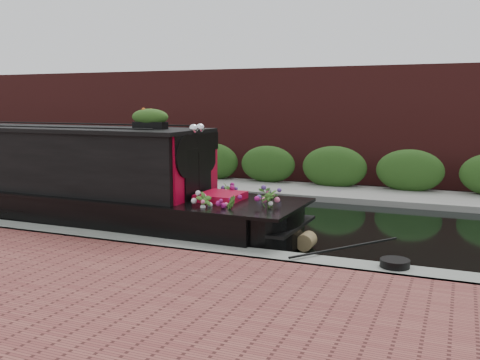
% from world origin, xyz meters
% --- Properties ---
extents(ground, '(80.00, 80.00, 0.00)m').
position_xyz_m(ground, '(0.00, 0.00, 0.00)').
color(ground, black).
rests_on(ground, ground).
extents(near_bank_coping, '(40.00, 0.60, 0.50)m').
position_xyz_m(near_bank_coping, '(0.00, -3.30, 0.00)').
color(near_bank_coping, gray).
rests_on(near_bank_coping, ground).
extents(far_bank_path, '(40.00, 2.40, 0.34)m').
position_xyz_m(far_bank_path, '(0.00, 4.20, 0.00)').
color(far_bank_path, gray).
rests_on(far_bank_path, ground).
extents(far_hedge, '(40.00, 1.10, 2.80)m').
position_xyz_m(far_hedge, '(0.00, 5.10, 0.00)').
color(far_hedge, '#264B19').
rests_on(far_hedge, ground).
extents(far_brick_wall, '(40.00, 1.00, 8.00)m').
position_xyz_m(far_brick_wall, '(0.00, 7.20, 0.00)').
color(far_brick_wall, '#541D1C').
rests_on(far_brick_wall, ground).
extents(narrowboat, '(12.36, 2.47, 2.89)m').
position_xyz_m(narrowboat, '(-3.38, -1.87, 0.86)').
color(narrowboat, black).
rests_on(narrowboat, ground).
extents(rope_fender, '(0.32, 0.40, 0.32)m').
position_xyz_m(rope_fender, '(3.19, -1.87, 0.16)').
color(rope_fender, olive).
rests_on(rope_fender, ground).
extents(coiled_mooring_rope, '(0.46, 0.46, 0.12)m').
position_xyz_m(coiled_mooring_rope, '(4.97, -3.19, 0.31)').
color(coiled_mooring_rope, black).
rests_on(coiled_mooring_rope, near_bank_coping).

